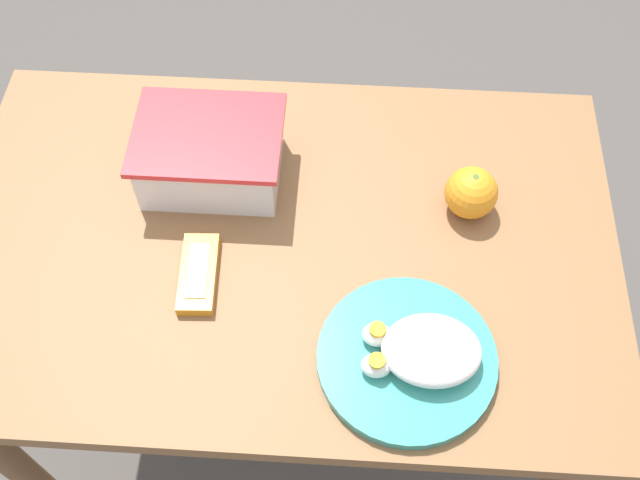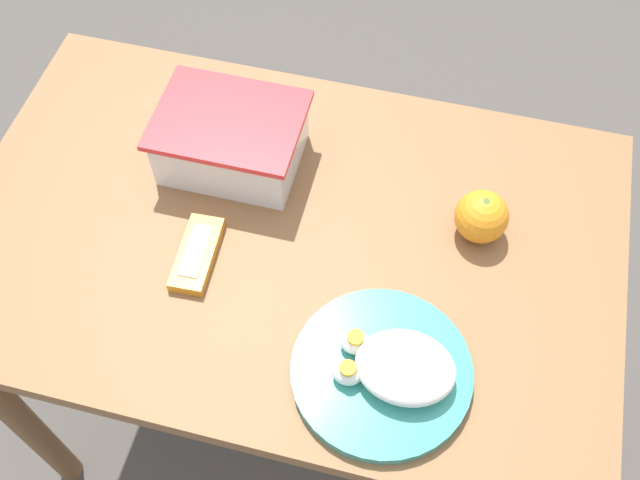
% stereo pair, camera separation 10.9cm
% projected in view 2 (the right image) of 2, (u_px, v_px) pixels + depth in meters
% --- Properties ---
extents(ground_plane, '(10.00, 10.00, 0.00)m').
position_uv_depth(ground_plane, '(298.00, 404.00, 1.75)').
color(ground_plane, '#4C4742').
extents(table, '(1.01, 0.65, 0.73)m').
position_uv_depth(table, '(289.00, 270.00, 1.23)').
color(table, brown).
rests_on(table, ground_plane).
extents(food_container, '(0.22, 0.17, 0.10)m').
position_uv_depth(food_container, '(231.00, 142.00, 1.17)').
color(food_container, white).
rests_on(food_container, table).
extents(orange_fruit, '(0.08, 0.08, 0.08)m').
position_uv_depth(orange_fruit, '(482.00, 217.00, 1.10)').
color(orange_fruit, orange).
rests_on(orange_fruit, table).
extents(rice_plate, '(0.25, 0.25, 0.07)m').
position_uv_depth(rice_plate, '(389.00, 369.00, 0.99)').
color(rice_plate, teal).
rests_on(rice_plate, table).
extents(candy_bar, '(0.06, 0.13, 0.02)m').
position_uv_depth(candy_bar, '(197.00, 254.00, 1.10)').
color(candy_bar, orange).
rests_on(candy_bar, table).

